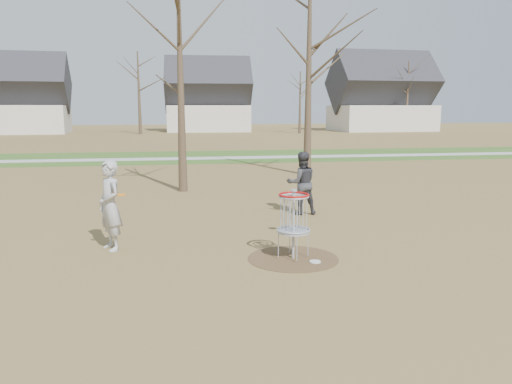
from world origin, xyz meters
The scene contains 11 objects.
ground centered at (0.00, 0.00, 0.00)m, with size 160.00×160.00×0.00m, color brown.
green_band centered at (0.00, 21.00, 0.01)m, with size 160.00×8.00×0.01m, color #2D5119.
footpath centered at (0.00, 20.00, 0.01)m, with size 160.00×1.50×0.01m, color #9E9E99.
dirt_circle centered at (0.00, 0.00, 0.01)m, with size 1.80×1.80×0.01m, color #47331E.
player_standing centered at (-3.62, 1.23, 0.94)m, with size 0.69×0.45×1.89m, color #ACACAC.
player_throwing centered at (1.20, 4.06, 0.88)m, with size 0.85×0.66×1.75m, color #36363B.
disc_grounded centered at (0.36, -0.32, 0.02)m, with size 0.22×0.22×0.02m, color silver.
discs_in_play centered at (-1.39, 1.39, 1.05)m, with size 4.01×0.81×0.32m.
disc_golf_basket centered at (0.00, 0.00, 0.91)m, with size 0.64×0.64×1.35m.
bare_trees centered at (1.78, 35.79, 5.35)m, with size 52.62×44.98×9.00m.
houses_row centered at (4.32, 52.56, 3.52)m, with size 56.51×10.01×7.26m.
Camera 1 is at (-2.25, -9.26, 2.95)m, focal length 35.00 mm.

